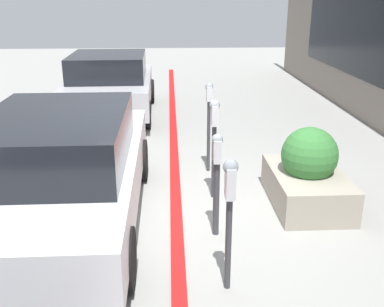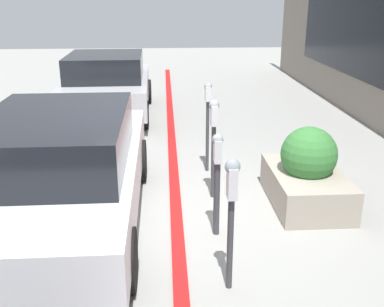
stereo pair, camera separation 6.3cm
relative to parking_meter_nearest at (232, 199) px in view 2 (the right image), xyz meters
name	(u,v)px [view 2 (the right image)]	position (x,y,z in m)	size (l,w,h in m)	color
ground_plane	(182,216)	(1.60, 0.42, -1.00)	(40.00, 40.00, 0.00)	#999993
curb_strip	(176,215)	(1.60, 0.50, -0.98)	(24.50, 0.16, 0.04)	red
parking_meter_nearest	(232,199)	(0.00, 0.00, 0.00)	(0.18, 0.15, 1.41)	#38383D
parking_meter_second	(217,172)	(1.10, 0.01, -0.16)	(0.16, 0.14, 1.31)	#38383D
parking_meter_middle	(214,130)	(2.19, -0.06, 0.03)	(0.17, 0.15, 1.47)	#38383D
parking_meter_fourth	(208,110)	(3.24, -0.08, 0.07)	(0.15, 0.13, 1.52)	#38383D
planter_box	(307,175)	(1.89, -1.37, -0.56)	(1.57, 0.98, 1.13)	#A39989
parked_car_middle	(62,169)	(1.43, 1.92, -0.20)	(4.63, 1.96, 1.53)	silver
parked_car_rear	(107,84)	(7.07, 2.01, -0.22)	(4.09, 2.04, 1.51)	#B7B7BC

